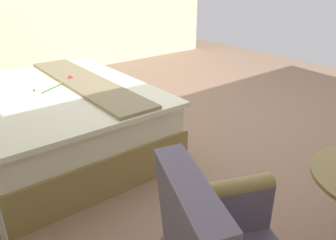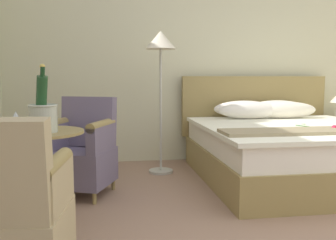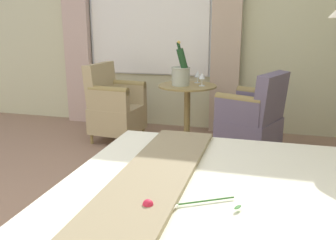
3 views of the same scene
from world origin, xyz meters
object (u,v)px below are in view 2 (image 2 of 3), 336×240
(wine_glass_near_edge, at_px, (16,117))
(armchair_by_window, at_px, (82,152))
(bed, at_px, (287,147))
(champagne_bucket, at_px, (43,113))
(armchair_facing_bed, at_px, (8,214))
(floor_lamp_brass, at_px, (161,54))
(side_table_round, at_px, (41,172))
(wine_glass_near_bucket, at_px, (45,115))

(wine_glass_near_edge, height_order, armchair_by_window, armchair_by_window)
(bed, distance_m, champagne_bucket, 2.66)
(wine_glass_near_edge, bearing_deg, armchair_facing_bed, -79.84)
(floor_lamp_brass, bearing_deg, bed, -18.14)
(bed, xyz_separation_m, armchair_by_window, (-2.19, -0.23, 0.06))
(side_table_round, relative_size, armchair_facing_bed, 0.77)
(wine_glass_near_edge, xyz_separation_m, armchair_by_window, (0.42, 0.66, -0.40))
(wine_glass_near_edge, distance_m, armchair_facing_bed, 1.06)
(armchair_by_window, bearing_deg, wine_glass_near_edge, -122.62)
(champagne_bucket, distance_m, wine_glass_near_edge, 0.27)
(wine_glass_near_bucket, bearing_deg, wine_glass_near_edge, -156.45)
(bed, bearing_deg, side_table_round, -158.24)
(side_table_round, relative_size, wine_glass_near_edge, 5.09)
(wine_glass_near_bucket, bearing_deg, side_table_round, -95.93)
(champagne_bucket, height_order, armchair_facing_bed, champagne_bucket)
(floor_lamp_brass, relative_size, champagne_bucket, 3.35)
(bed, relative_size, wine_glass_near_bucket, 14.74)
(side_table_round, distance_m, armchair_facing_bed, 0.89)
(wine_glass_near_edge, relative_size, armchair_by_window, 0.15)
(wine_glass_near_edge, bearing_deg, champagne_bucket, -33.01)
(floor_lamp_brass, height_order, wine_glass_near_edge, floor_lamp_brass)
(floor_lamp_brass, height_order, champagne_bucket, floor_lamp_brass)
(wine_glass_near_edge, bearing_deg, armchair_by_window, 57.38)
(wine_glass_near_edge, height_order, armchair_facing_bed, armchair_facing_bed)
(wine_glass_near_bucket, bearing_deg, bed, 18.48)
(wine_glass_near_bucket, distance_m, armchair_facing_bed, 1.13)
(side_table_round, bearing_deg, armchair_facing_bed, -90.30)
(champagne_bucket, bearing_deg, floor_lamp_brass, 54.62)
(armchair_facing_bed, bearing_deg, armchair_by_window, 81.32)
(bed, xyz_separation_m, armchair_facing_bed, (-2.44, -1.86, 0.07))
(side_table_round, relative_size, champagne_bucket, 1.47)
(armchair_by_window, bearing_deg, floor_lamp_brass, 38.49)
(floor_lamp_brass, xyz_separation_m, wine_glass_near_edge, (-1.27, -1.33, -0.56))
(wine_glass_near_bucket, bearing_deg, armchair_by_window, 68.45)
(champagne_bucket, bearing_deg, bed, 23.42)
(wine_glass_near_bucket, height_order, armchair_by_window, armchair_by_window)
(bed, relative_size, floor_lamp_brass, 1.31)
(bed, bearing_deg, armchair_facing_bed, -142.66)
(side_table_round, bearing_deg, champagne_bucket, -56.61)
(floor_lamp_brass, relative_size, armchair_facing_bed, 1.76)
(floor_lamp_brass, bearing_deg, wine_glass_near_edge, -133.59)
(bed, xyz_separation_m, side_table_round, (-2.44, -0.97, 0.06))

